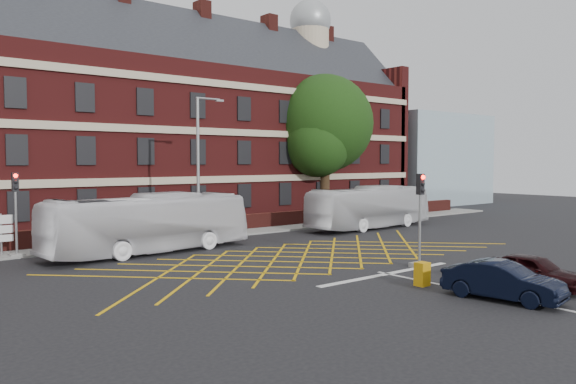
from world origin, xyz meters
TOP-DOWN VIEW (x-y plane):
  - ground at (0.00, 0.00)m, footprint 120.00×120.00m
  - victorian_building at (0.25, 22.00)m, footprint 51.00×12.17m
  - boundary_wall at (0.00, 13.00)m, footprint 56.00×0.50m
  - far_pavement at (0.00, 12.00)m, footprint 60.00×3.00m
  - glass_block at (34.00, 21.00)m, footprint 14.00×10.00m
  - box_junction_hatching at (0.00, 2.00)m, footprint 8.22×8.22m
  - stop_line at (0.00, -3.50)m, footprint 8.00×0.30m
  - centre_line at (0.00, -10.00)m, footprint 0.15×14.00m
  - bus_left at (-5.52, 8.06)m, footprint 11.42×3.57m
  - bus_right at (11.55, 8.15)m, footprint 11.04×3.09m
  - car_navy at (-0.33, -9.02)m, footprint 2.03×4.23m
  - car_maroon at (2.28, -8.77)m, footprint 1.64×3.89m
  - deciduous_tree at (14.15, 15.80)m, footprint 8.31×8.25m
  - traffic_light_near at (2.33, -3.39)m, footprint 0.70×0.70m
  - traffic_light_far at (-11.29, 11.00)m, footprint 0.70×0.70m
  - street_lamp at (-1.61, 9.59)m, footprint 2.25×1.00m
  - direction_signs at (-11.85, 11.65)m, footprint 1.10×0.16m
  - utility_cabinet at (-0.69, -5.86)m, footprint 0.50×0.45m

SIDE VIEW (x-z plane):
  - ground at x=0.00m, z-range 0.00..0.00m
  - box_junction_hatching at x=0.00m, z-range 0.00..0.02m
  - stop_line at x=0.00m, z-range 0.00..0.02m
  - centre_line at x=0.00m, z-range 0.00..0.02m
  - far_pavement at x=0.00m, z-range 0.00..0.12m
  - utility_cabinet at x=-0.69m, z-range 0.00..0.92m
  - boundary_wall at x=0.00m, z-range 0.00..1.10m
  - car_maroon at x=2.28m, z-range 0.00..1.31m
  - car_navy at x=-0.33m, z-range 0.00..1.34m
  - direction_signs at x=-11.85m, z-range 0.28..2.48m
  - bus_right at x=11.55m, z-range 0.00..3.04m
  - bus_left at x=-5.52m, z-range 0.00..3.13m
  - traffic_light_near at x=2.33m, z-range -0.37..3.90m
  - traffic_light_far at x=-11.29m, z-range -0.37..3.90m
  - street_lamp at x=-1.61m, z-range -1.37..7.22m
  - glass_block at x=34.00m, z-range 0.00..10.00m
  - deciduous_tree at x=14.15m, z-range 1.39..13.57m
  - victorian_building at x=0.25m, z-range -2.36..18.04m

